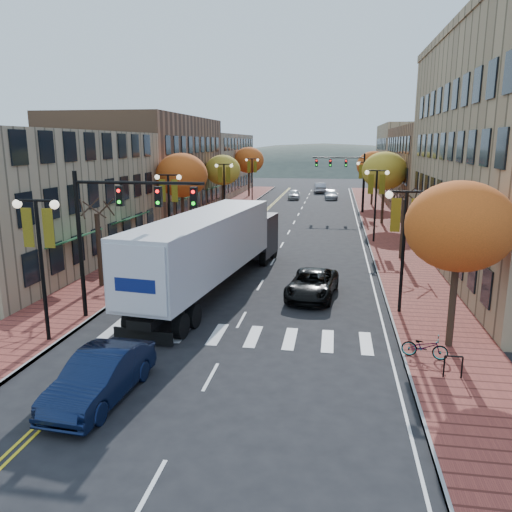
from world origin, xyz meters
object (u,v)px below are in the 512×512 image
at_px(semi_truck, 215,245).
at_px(black_suv, 312,284).
at_px(navy_sedan, 100,376).
at_px(bicycle, 425,347).

xyz_separation_m(semi_truck, black_suv, (5.54, -0.55, -1.91)).
relative_size(navy_sedan, bicycle, 2.85).
relative_size(navy_sedan, black_suv, 0.94).
bearing_deg(black_suv, navy_sedan, -110.76).
height_order(semi_truck, black_suv, semi_truck).
height_order(navy_sedan, black_suv, navy_sedan).
bearing_deg(bicycle, black_suv, 44.01).
xyz_separation_m(navy_sedan, bicycle, (10.94, 4.68, -0.21)).
height_order(semi_truck, navy_sedan, semi_truck).
xyz_separation_m(semi_truck, bicycle, (10.20, -8.13, -2.03)).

